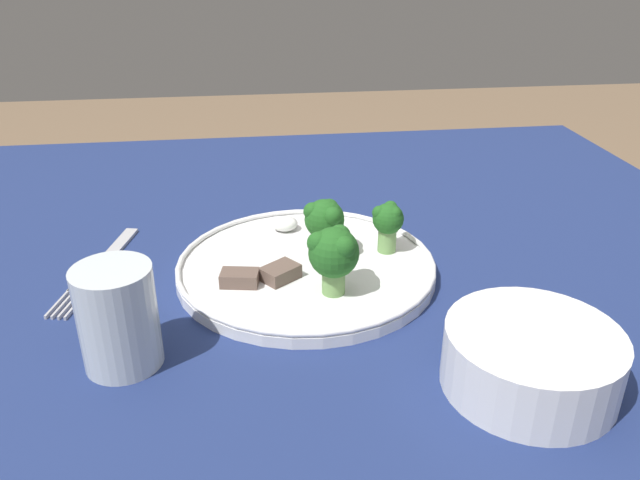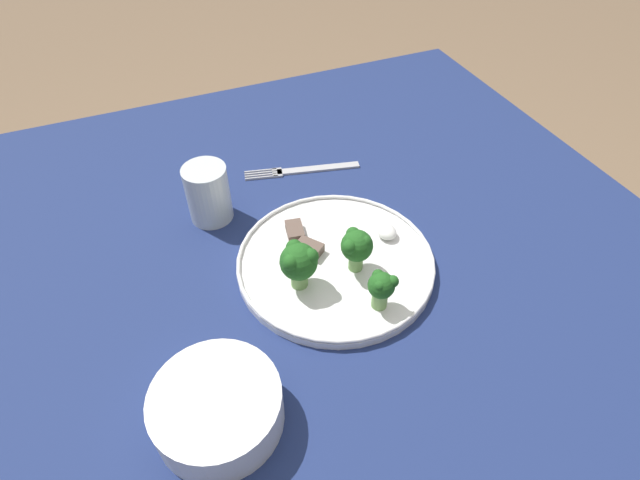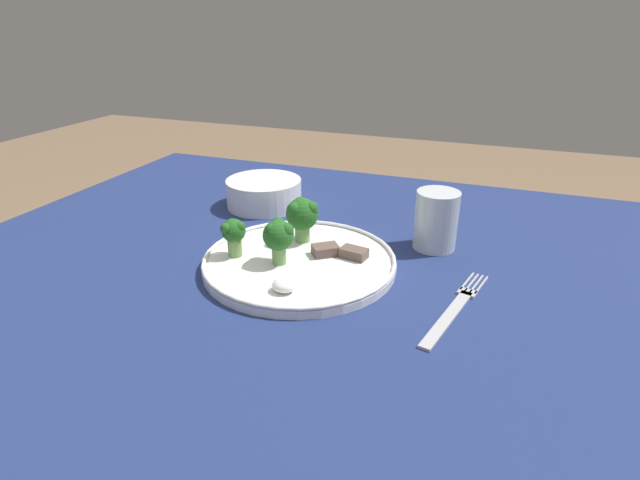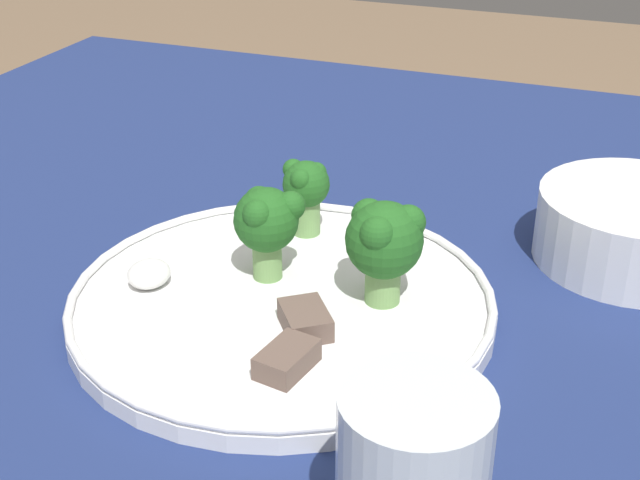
% 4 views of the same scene
% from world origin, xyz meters
% --- Properties ---
extents(table, '(1.15, 1.04, 0.72)m').
position_xyz_m(table, '(0.00, 0.00, 0.63)').
color(table, navy).
rests_on(table, ground_plane).
extents(dinner_plate, '(0.29, 0.29, 0.02)m').
position_xyz_m(dinner_plate, '(0.00, 0.02, 0.73)').
color(dinner_plate, white).
rests_on(dinner_plate, table).
extents(cream_bowl, '(0.15, 0.15, 0.05)m').
position_xyz_m(cream_bowl, '(-0.16, 0.24, 0.75)').
color(cream_bowl, white).
rests_on(cream_bowl, table).
extents(broccoli_floret_near_rim_left, '(0.05, 0.05, 0.07)m').
position_xyz_m(broccoli_floret_near_rim_left, '(-0.02, 0.00, 0.78)').
color(broccoli_floret_near_rim_left, '#709E56').
rests_on(broccoli_floret_near_rim_left, dinner_plate).
extents(broccoli_floret_center_left, '(0.05, 0.05, 0.07)m').
position_xyz_m(broccoli_floret_center_left, '(-0.02, 0.08, 0.78)').
color(broccoli_floret_center_left, '#709E56').
rests_on(broccoli_floret_center_left, dinner_plate).
extents(broccoli_floret_back_left, '(0.04, 0.04, 0.06)m').
position_xyz_m(broccoli_floret_back_left, '(-0.10, -0.00, 0.77)').
color(broccoli_floret_back_left, '#709E56').
rests_on(broccoli_floret_back_left, dinner_plate).
extents(meat_slice_front_slice, '(0.04, 0.03, 0.01)m').
position_xyz_m(meat_slice_front_slice, '(0.07, 0.06, 0.74)').
color(meat_slice_front_slice, brown).
rests_on(meat_slice_front_slice, dinner_plate).
extents(meat_slice_middle_slice, '(0.05, 0.05, 0.02)m').
position_xyz_m(meat_slice_middle_slice, '(0.03, 0.05, 0.74)').
color(meat_slice_middle_slice, brown).
rests_on(meat_slice_middle_slice, dinner_plate).
extents(sauce_dollop, '(0.03, 0.03, 0.02)m').
position_xyz_m(sauce_dollop, '(0.02, -0.07, 0.74)').
color(sauce_dollop, white).
rests_on(sauce_dollop, dinner_plate).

